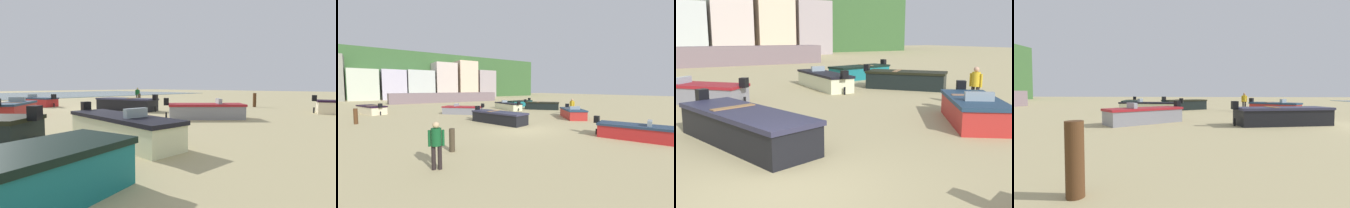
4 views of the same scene
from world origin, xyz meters
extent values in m
plane|color=tan|center=(0.00, 0.00, 0.00)|extent=(160.00, 160.00, 0.00)
cube|color=slate|center=(5.44, 30.00, 0.93)|extent=(20.60, 2.40, 1.85)
cube|color=silver|center=(4.06, 46.82, 3.62)|extent=(6.36, 5.64, 7.23)
cube|color=beige|center=(10.51, 46.92, 4.80)|extent=(5.63, 5.84, 9.59)
cube|color=beige|center=(16.81, 47.24, 5.23)|extent=(5.46, 6.48, 10.45)
cube|color=#A29496|center=(22.84, 47.04, 4.03)|extent=(5.57, 6.08, 8.07)
cube|color=gray|center=(0.20, 10.14, 0.35)|extent=(3.81, 3.89, 0.71)
cube|color=maroon|center=(0.20, 10.14, 0.77)|extent=(3.94, 4.02, 0.12)
cube|color=black|center=(1.72, 8.55, 0.95)|extent=(0.42, 0.42, 0.40)
cylinder|color=black|center=(1.72, 8.55, 0.18)|extent=(0.14, 0.14, 0.35)
cube|color=#8C9EA8|center=(-0.29, 10.65, 0.97)|extent=(0.75, 0.73, 0.28)
cube|color=#B42925|center=(7.24, 1.53, 0.37)|extent=(3.30, 3.75, 0.74)
cube|color=navy|center=(7.24, 1.53, 0.80)|extent=(3.43, 3.88, 0.12)
cube|color=black|center=(8.41, 3.12, 0.98)|extent=(0.42, 0.42, 0.40)
cylinder|color=black|center=(8.41, 3.12, 0.18)|extent=(0.14, 0.14, 0.37)
cube|color=#8C9EA8|center=(6.87, 1.03, 1.00)|extent=(0.82, 0.68, 0.28)
cube|color=#8C6750|center=(7.51, 1.89, 0.85)|extent=(1.14, 0.93, 0.08)
cube|color=beige|center=(6.90, 11.37, 0.37)|extent=(1.65, 4.86, 0.75)
cube|color=black|center=(6.90, 11.37, 0.81)|extent=(1.74, 4.96, 0.12)
cube|color=black|center=(6.70, 8.82, 0.99)|extent=(0.34, 0.30, 0.40)
cylinder|color=black|center=(6.70, 8.82, 0.19)|extent=(0.11, 0.11, 0.37)
cube|color=#8C9EA8|center=(6.97, 12.21, 1.01)|extent=(0.77, 0.26, 0.28)
cube|color=#166D74|center=(11.09, 14.14, 0.38)|extent=(4.42, 2.22, 0.76)
cube|color=black|center=(11.09, 14.14, 0.82)|extent=(4.54, 2.32, 0.12)
cube|color=black|center=(13.35, 14.57, 1.00)|extent=(0.33, 0.37, 0.40)
cylinder|color=black|center=(13.35, 14.57, 0.19)|extent=(0.12, 0.12, 0.38)
cube|color=olive|center=(11.61, 14.24, 0.87)|extent=(0.47, 1.26, 0.08)
cube|color=black|center=(0.17, 3.05, 0.39)|extent=(2.55, 4.86, 0.78)
cube|color=#2D2D45|center=(0.17, 3.05, 0.84)|extent=(2.66, 4.97, 0.12)
cube|color=black|center=(-0.44, 5.47, 1.02)|extent=(0.38, 0.35, 0.40)
cylinder|color=black|center=(-0.44, 5.47, 0.19)|extent=(0.12, 0.12, 0.39)
cube|color=#9C7042|center=(0.03, 3.61, 0.89)|extent=(1.26, 0.54, 0.08)
cube|color=black|center=(10.66, 8.92, 0.42)|extent=(3.79, 4.17, 0.83)
cube|color=black|center=(10.66, 8.92, 0.89)|extent=(3.91, 4.30, 0.12)
cube|color=black|center=(9.26, 10.66, 1.07)|extent=(0.42, 0.42, 0.40)
cylinder|color=black|center=(9.26, 10.66, 0.21)|extent=(0.14, 0.14, 0.42)
cube|color=#936E4A|center=(10.34, 9.32, 0.94)|extent=(1.18, 1.01, 0.08)
cylinder|color=black|center=(9.68, 3.61, 0.41)|extent=(0.17, 0.17, 0.82)
cylinder|color=black|center=(9.73, 3.42, 0.41)|extent=(0.17, 0.17, 0.82)
cylinder|color=gold|center=(9.71, 3.52, 1.11)|extent=(0.42, 0.42, 0.58)
cylinder|color=gold|center=(9.65, 3.73, 1.07)|extent=(0.11, 0.11, 0.54)
cylinder|color=gold|center=(9.77, 3.31, 1.07)|extent=(0.11, 0.11, 0.54)
sphere|color=tan|center=(9.71, 3.52, 1.51)|extent=(0.27, 0.27, 0.22)
camera|label=1|loc=(11.83, 18.01, 1.82)|focal=26.94mm
camera|label=2|loc=(-8.68, -10.71, 2.72)|focal=22.49mm
camera|label=3|loc=(-2.42, -6.42, 2.83)|focal=39.34mm
camera|label=4|loc=(-12.64, 6.83, 1.63)|focal=26.43mm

